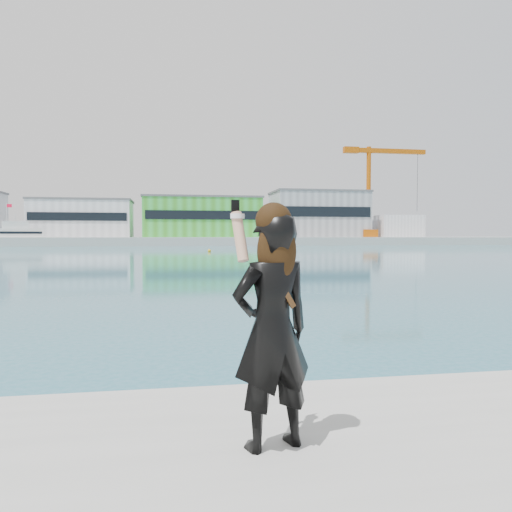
% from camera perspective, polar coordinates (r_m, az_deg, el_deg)
% --- Properties ---
extents(ground, '(500.00, 500.00, 0.00)m').
position_cam_1_polar(ground, '(4.93, -1.73, -26.82)').
color(ground, '#196474').
rests_on(ground, ground).
extents(far_quay, '(320.00, 40.00, 2.00)m').
position_cam_1_polar(far_quay, '(134.27, -9.68, 1.72)').
color(far_quay, '#9E9E99').
rests_on(far_quay, ground).
extents(warehouse_white, '(24.48, 15.35, 9.50)m').
position_cam_1_polar(warehouse_white, '(134.03, -19.17, 4.08)').
color(warehouse_white, silver).
rests_on(warehouse_white, far_quay).
extents(warehouse_green, '(30.60, 16.36, 10.50)m').
position_cam_1_polar(warehouse_green, '(132.61, -6.23, 4.44)').
color(warehouse_green, green).
rests_on(warehouse_green, far_quay).
extents(warehouse_grey_right, '(25.50, 15.35, 12.50)m').
position_cam_1_polar(warehouse_grey_right, '(138.46, 7.15, 4.76)').
color(warehouse_grey_right, gray).
rests_on(warehouse_grey_right, far_quay).
extents(ancillary_shed, '(12.00, 10.00, 6.00)m').
position_cam_1_polar(ancillary_shed, '(144.55, 15.76, 3.29)').
color(ancillary_shed, silver).
rests_on(ancillary_shed, far_quay).
extents(dock_crane, '(23.00, 4.00, 24.00)m').
position_cam_1_polar(dock_crane, '(137.84, 13.21, 7.56)').
color(dock_crane, '#CC5B0C').
rests_on(dock_crane, far_quay).
extents(flagpole_left, '(1.28, 0.16, 8.00)m').
position_cam_1_polar(flagpole_left, '(130.76, -26.57, 3.91)').
color(flagpole_left, silver).
rests_on(flagpole_left, far_quay).
extents(flagpole_right, '(1.28, 0.16, 8.00)m').
position_cam_1_polar(flagpole_right, '(127.37, 0.34, 4.21)').
color(flagpole_right, silver).
rests_on(flagpole_right, far_quay).
extents(motor_yacht, '(16.25, 9.56, 7.33)m').
position_cam_1_polar(motor_yacht, '(124.20, -25.19, 1.97)').
color(motor_yacht, white).
rests_on(motor_yacht, ground).
extents(buoy_near, '(0.50, 0.50, 0.50)m').
position_cam_1_polar(buoy_near, '(73.55, -5.35, 0.47)').
color(buoy_near, '#DD9F0B').
rests_on(buoy_near, ground).
extents(woman, '(0.74, 0.59, 1.87)m').
position_cam_1_polar(woman, '(3.77, 1.86, -7.70)').
color(woman, black).
rests_on(woman, near_quay).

